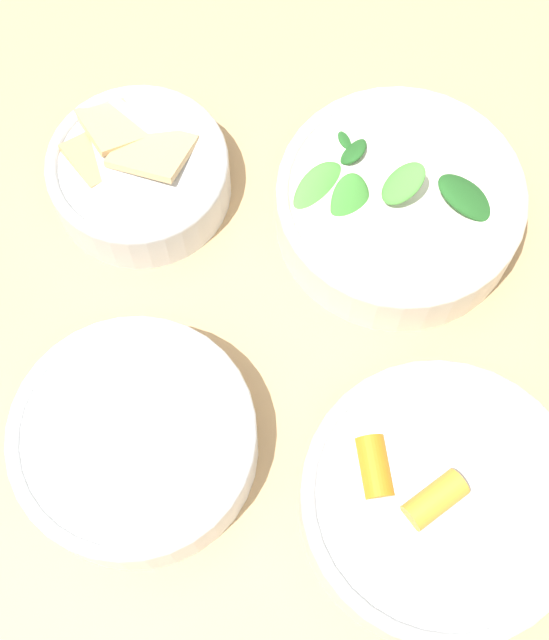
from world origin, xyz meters
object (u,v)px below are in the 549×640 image
Objects in this scene: bowl_carrots at (439,501)px; bowl_greens at (398,204)px; bowl_cookies at (133,173)px; bowl_beans_hotdog at (136,441)px.

bowl_carrots is 0.99× the size of bowl_greens.
bowl_beans_hotdog is at bearing 84.79° from bowl_cookies.
bowl_carrots reaches higher than bowl_beans_hotdog.
bowl_greens is 0.27m from bowl_beans_hotdog.
bowl_cookies reaches higher than bowl_beans_hotdog.
bowl_greens is (-0.02, -0.23, -0.00)m from bowl_carrots.
bowl_greens reaches higher than bowl_beans_hotdog.
bowl_carrots is 0.34m from bowl_cookies.
bowl_beans_hotdog is 0.22m from bowl_cookies.
bowl_carrots is 1.11× the size of bowl_beans_hotdog.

